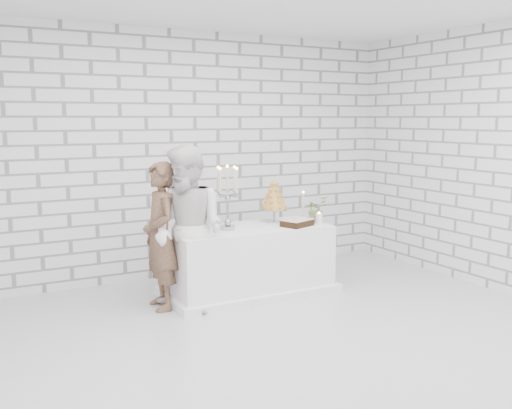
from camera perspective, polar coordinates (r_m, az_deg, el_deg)
name	(u,v)px	position (r m, az deg, el deg)	size (l,w,h in m)	color
ground	(275,342)	(5.24, 1.88, -13.36)	(6.00, 5.00, 0.01)	silver
wall_back	(172,155)	(7.15, -8.27, 4.79)	(6.00, 0.01, 3.00)	white
cake_table	(249,260)	(6.52, -0.69, -5.48)	(1.80, 0.80, 0.75)	white
groom	(161,236)	(6.00, -9.36, -3.07)	(0.55, 0.36, 1.52)	#503524
bride	(189,230)	(5.86, -6.62, -2.46)	(0.82, 0.64, 1.69)	white
candelabra	(228,198)	(6.25, -2.81, 0.69)	(0.29, 0.29, 0.70)	#A0A0AA
croquembouche	(274,201)	(6.74, 1.77, 0.36)	(0.32, 0.32, 0.50)	#AB7A30
chocolate_cake	(297,223)	(6.52, 4.05, -1.78)	(0.33, 0.24, 0.08)	black
pillar_candle	(319,219)	(6.68, 6.20, -1.39)	(0.08, 0.08, 0.12)	white
extra_taper	(303,206)	(6.93, 4.65, -0.18)	(0.06, 0.06, 0.32)	beige
flowers	(316,209)	(6.80, 5.90, -0.45)	(0.27, 0.23, 0.30)	#497A3E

